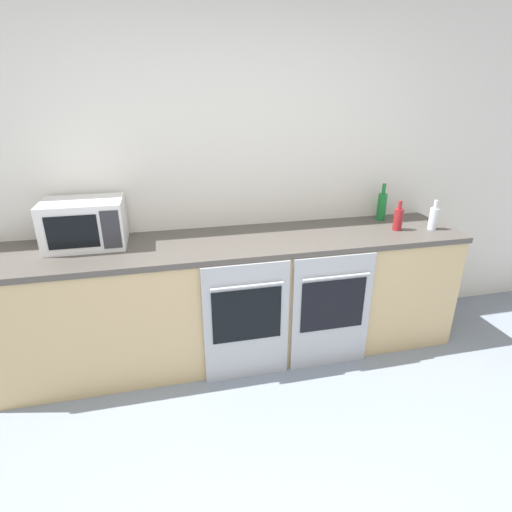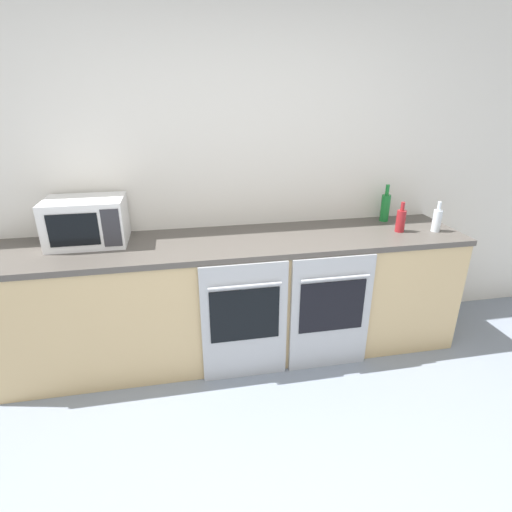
% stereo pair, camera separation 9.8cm
% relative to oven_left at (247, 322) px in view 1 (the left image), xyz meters
% --- Properties ---
extents(wall_back, '(10.00, 0.06, 2.60)m').
position_rel_oven_left_xyz_m(wall_back, '(-0.02, 0.70, 0.86)').
color(wall_back, silver).
rests_on(wall_back, ground_plane).
extents(counter_back, '(3.36, 0.68, 0.91)m').
position_rel_oven_left_xyz_m(counter_back, '(-0.02, 0.34, 0.01)').
color(counter_back, tan).
rests_on(counter_back, ground_plane).
extents(oven_left, '(0.58, 0.06, 0.87)m').
position_rel_oven_left_xyz_m(oven_left, '(0.00, 0.00, 0.00)').
color(oven_left, '#A8AAAF').
rests_on(oven_left, ground_plane).
extents(oven_right, '(0.58, 0.06, 0.87)m').
position_rel_oven_left_xyz_m(oven_right, '(0.61, 0.00, 0.00)').
color(oven_right, '#A8AAAF').
rests_on(oven_right, ground_plane).
extents(microwave, '(0.51, 0.37, 0.31)m').
position_rel_oven_left_xyz_m(microwave, '(-1.00, 0.47, 0.62)').
color(microwave, silver).
rests_on(microwave, counter_back).
extents(bottle_green, '(0.07, 0.07, 0.30)m').
position_rel_oven_left_xyz_m(bottle_green, '(1.24, 0.56, 0.58)').
color(bottle_green, '#19722D').
rests_on(bottle_green, counter_back).
extents(bottle_clear, '(0.06, 0.06, 0.23)m').
position_rel_oven_left_xyz_m(bottle_clear, '(1.49, 0.25, 0.56)').
color(bottle_clear, silver).
rests_on(bottle_clear, counter_back).
extents(bottle_red, '(0.07, 0.07, 0.22)m').
position_rel_oven_left_xyz_m(bottle_red, '(1.23, 0.29, 0.55)').
color(bottle_red, maroon).
rests_on(bottle_red, counter_back).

